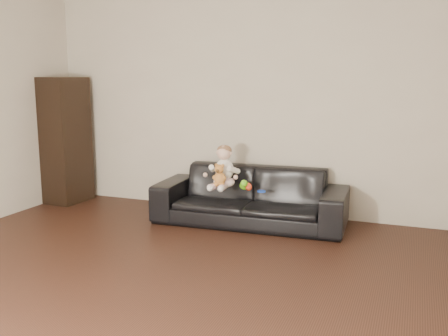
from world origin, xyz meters
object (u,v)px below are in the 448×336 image
at_px(toy_rattle, 249,187).
at_px(cabinet, 66,140).
at_px(toy_green, 245,186).
at_px(baby, 224,169).
at_px(sofa, 250,196).
at_px(toy_blue_disc, 261,191).
at_px(teddy_bear, 220,175).

bearing_deg(toy_rattle, cabinet, 174.52).
bearing_deg(toy_green, baby, -179.11).
relative_size(sofa, toy_blue_disc, 22.99).
relative_size(sofa, toy_green, 15.96).
height_order(toy_green, toy_blue_disc, toy_green).
bearing_deg(toy_rattle, toy_green, 149.27).
distance_m(sofa, toy_rattle, 0.20).
height_order(sofa, cabinet, cabinet).
height_order(teddy_bear, toy_rattle, teddy_bear).
distance_m(sofa, cabinet, 2.57).
distance_m(toy_rattle, toy_blue_disc, 0.15).
bearing_deg(cabinet, baby, -2.38).
relative_size(toy_green, toy_blue_disc, 1.44).
bearing_deg(cabinet, toy_green, -1.78).
distance_m(baby, toy_green, 0.29).
bearing_deg(cabinet, teddy_bear, -5.96).
height_order(baby, toy_rattle, baby).
height_order(sofa, toy_green, sofa).
bearing_deg(cabinet, sofa, 0.76).
height_order(baby, toy_green, baby).
xyz_separation_m(cabinet, baby, (2.25, -0.21, -0.19)).
relative_size(toy_rattle, toy_blue_disc, 0.79).
distance_m(cabinet, toy_green, 2.53).
relative_size(cabinet, toy_blue_disc, 17.65).
bearing_deg(teddy_bear, toy_blue_disc, 17.30).
relative_size(sofa, teddy_bear, 8.78).
distance_m(teddy_bear, toy_blue_disc, 0.48).
bearing_deg(teddy_bear, toy_green, 35.87).
bearing_deg(sofa, cabinet, 174.90).
bearing_deg(teddy_bear, toy_rattle, 24.34).
bearing_deg(baby, teddy_bear, -83.88).
distance_m(sofa, teddy_bear, 0.45).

